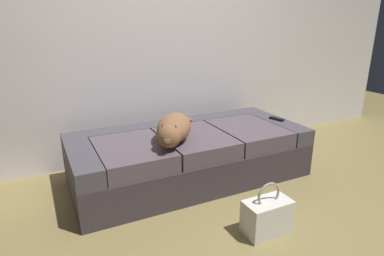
% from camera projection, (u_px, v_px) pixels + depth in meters
% --- Properties ---
extents(ground_plane, '(10.00, 10.00, 0.00)m').
position_uv_depth(ground_plane, '(252.00, 235.00, 2.21)').
color(ground_plane, olive).
extents(back_wall, '(6.40, 0.10, 2.80)m').
position_uv_depth(back_wall, '(158.00, 19.00, 3.18)').
color(back_wall, silver).
rests_on(back_wall, ground).
extents(couch, '(2.07, 0.93, 0.44)m').
position_uv_depth(couch, '(190.00, 155.00, 2.96)').
color(couch, '#3C323A').
rests_on(couch, ground).
extents(dog_tan, '(0.48, 0.60, 0.22)m').
position_uv_depth(dog_tan, '(173.00, 129.00, 2.61)').
color(dog_tan, brown).
rests_on(dog_tan, couch).
extents(tv_remote, '(0.08, 0.16, 0.02)m').
position_uv_depth(tv_remote, '(277.00, 119.00, 3.23)').
color(tv_remote, black).
rests_on(tv_remote, couch).
extents(handbag, '(0.32, 0.18, 0.38)m').
position_uv_depth(handbag, '(267.00, 216.00, 2.20)').
color(handbag, silver).
rests_on(handbag, ground).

